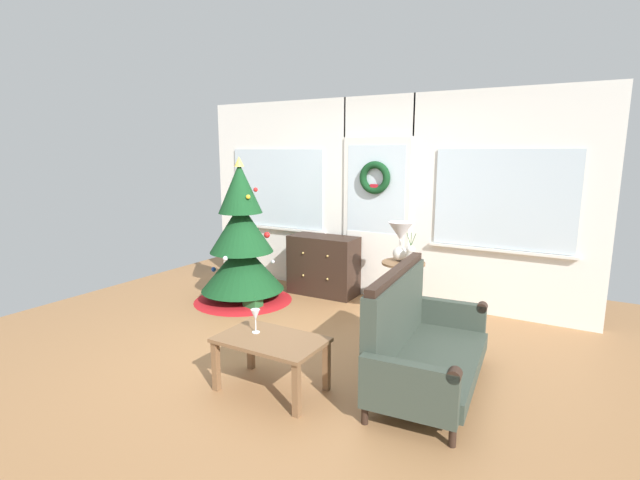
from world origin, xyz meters
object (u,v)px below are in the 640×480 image
at_px(table_lamp, 400,236).
at_px(flower_vase, 411,254).
at_px(coffee_table, 271,346).
at_px(dresser_cabinet, 323,265).
at_px(christmas_tree, 242,249).
at_px(settee_sofa, 418,342).
at_px(wine_glass, 255,316).
at_px(side_table, 403,279).
at_px(gift_box, 253,302).

relative_size(table_lamp, flower_vase, 1.26).
xyz_separation_m(flower_vase, coffee_table, (-0.42, -2.00, -0.41)).
relative_size(dresser_cabinet, coffee_table, 1.08).
bearing_deg(christmas_tree, settee_sofa, -21.03).
relative_size(christmas_tree, settee_sofa, 1.15).
bearing_deg(wine_glass, coffee_table, -11.54).
xyz_separation_m(settee_sofa, table_lamp, (-0.71, 1.44, 0.57)).
height_order(side_table, gift_box, side_table).
height_order(dresser_cabinet, wine_glass, dresser_cabinet).
height_order(christmas_tree, side_table, christmas_tree).
height_order(table_lamp, wine_glass, table_lamp).
bearing_deg(dresser_cabinet, side_table, -16.88).
relative_size(christmas_tree, flower_vase, 5.17).
xyz_separation_m(dresser_cabinet, table_lamp, (1.18, -0.34, 0.56)).
bearing_deg(flower_vase, coffee_table, -101.97).
xyz_separation_m(dresser_cabinet, coffee_table, (0.92, -2.43, -0.02)).
relative_size(settee_sofa, table_lamp, 3.57).
bearing_deg(settee_sofa, flower_vase, 112.41).
bearing_deg(christmas_tree, flower_vase, 8.78).
height_order(dresser_cabinet, settee_sofa, settee_sofa).
xyz_separation_m(settee_sofa, flower_vase, (-0.55, 1.34, 0.40)).
xyz_separation_m(coffee_table, wine_glass, (-0.17, 0.04, 0.21)).
distance_m(side_table, flower_vase, 0.33).
bearing_deg(settee_sofa, gift_box, 160.70).
distance_m(dresser_cabinet, wine_glass, 2.52).
xyz_separation_m(settee_sofa, gift_box, (-2.32, 0.81, -0.28)).
height_order(flower_vase, gift_box, flower_vase).
bearing_deg(gift_box, table_lamp, 21.19).
bearing_deg(dresser_cabinet, coffee_table, -69.30).
relative_size(christmas_tree, dresser_cabinet, 2.00).
height_order(side_table, wine_glass, side_table).
height_order(settee_sofa, side_table, settee_sofa).
bearing_deg(dresser_cabinet, christmas_tree, -134.46).
relative_size(christmas_tree, gift_box, 9.81).
relative_size(table_lamp, wine_glass, 2.26).
relative_size(flower_vase, gift_box, 1.90).
height_order(settee_sofa, gift_box, settee_sofa).
distance_m(flower_vase, coffee_table, 2.08).
distance_m(settee_sofa, table_lamp, 1.70).
height_order(table_lamp, flower_vase, table_lamp).
xyz_separation_m(settee_sofa, side_table, (-0.65, 1.40, 0.10)).
bearing_deg(christmas_tree, wine_glass, -47.66).
xyz_separation_m(side_table, coffee_table, (-0.32, -2.06, -0.10)).
xyz_separation_m(side_table, table_lamp, (-0.06, 0.04, 0.47)).
distance_m(christmas_tree, coffee_table, 2.38).
bearing_deg(gift_box, settee_sofa, -19.30).
distance_m(table_lamp, coffee_table, 2.19).
xyz_separation_m(table_lamp, wine_glass, (-0.44, -2.06, -0.37)).
bearing_deg(table_lamp, flower_vase, -32.01).
bearing_deg(wine_glass, gift_box, 129.29).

